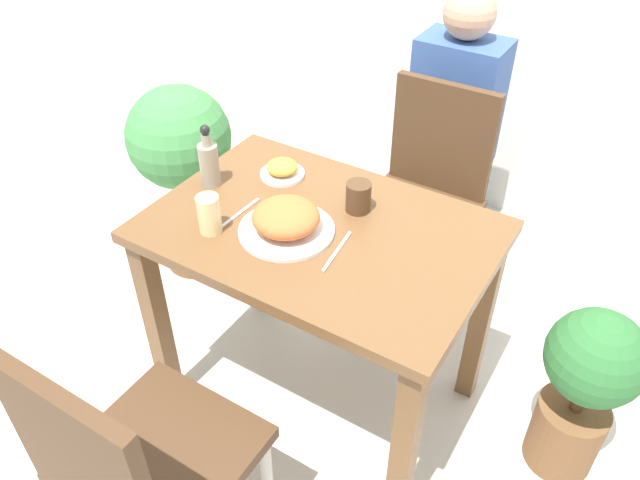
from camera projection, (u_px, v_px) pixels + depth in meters
name	position (u px, v px, depth m)	size (l,w,h in m)	color
ground_plane	(320.00, 392.00, 2.27)	(16.00, 16.00, 0.00)	beige
dining_table	(320.00, 261.00, 1.88)	(0.99, 0.68, 0.75)	brown
chair_near	(135.00, 463.00, 1.47)	(0.42, 0.42, 0.90)	#4C331E
chair_far	(425.00, 190.00, 2.38)	(0.42, 0.42, 0.90)	#4C331E
food_plate	(286.00, 220.00, 1.75)	(0.28, 0.28, 0.09)	white
side_plate	(282.00, 169.00, 2.00)	(0.14, 0.14, 0.06)	white
drink_cup	(358.00, 197.00, 1.84)	(0.08, 0.08, 0.09)	#4C331E
juice_glass	(209.00, 214.00, 1.75)	(0.07, 0.07, 0.12)	beige
sauce_bottle	(209.00, 162.00, 1.93)	(0.06, 0.06, 0.21)	gray
fork_utensil	(240.00, 213.00, 1.85)	(0.02, 0.18, 0.00)	silver
spoon_utensil	(337.00, 251.00, 1.71)	(0.03, 0.18, 0.00)	silver
potted_plant_left	(183.00, 162.00, 2.53)	(0.42, 0.42, 0.84)	brown
potted_plant_right	(585.00, 385.00, 1.83)	(0.29, 0.29, 0.63)	brown
person_figure	(452.00, 131.00, 2.61)	(0.34, 0.22, 1.17)	#2D3347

